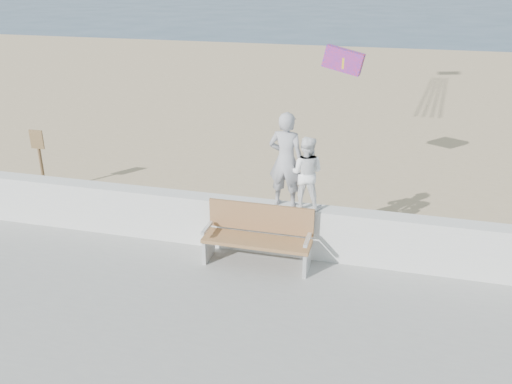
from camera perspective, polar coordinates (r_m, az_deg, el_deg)
ground at (r=8.22m, az=-4.65°, el=-13.36°), size 220.00×220.00×0.00m
sand at (r=16.14m, az=5.82°, el=5.40°), size 90.00×40.00×0.08m
seawall at (r=9.53m, az=-0.86°, el=-3.42°), size 30.00×0.35×0.90m
adult at (r=8.90m, az=3.17°, el=3.39°), size 0.63×0.45×1.61m
child at (r=8.91m, az=5.27°, el=2.03°), size 0.61×0.48×1.23m
bench at (r=9.04m, az=0.23°, el=-4.54°), size 1.80×0.57×1.00m
parafoil_kite at (r=12.17m, az=9.30°, el=13.49°), size 0.94×0.34×0.63m
sign at (r=12.89m, az=-21.81°, el=3.54°), size 0.32×0.07×1.46m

